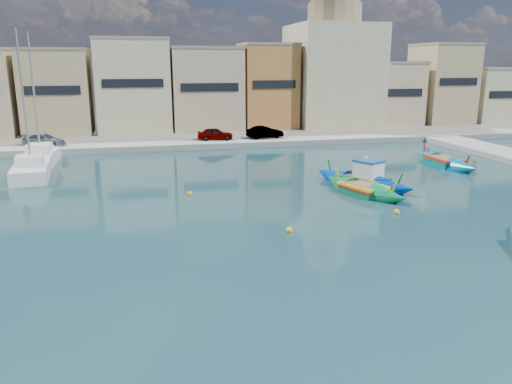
{
  "coord_description": "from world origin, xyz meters",
  "views": [
    {
      "loc": [
        -13.57,
        -19.07,
        8.05
      ],
      "look_at": [
        -7.65,
        6.0,
        1.4
      ],
      "focal_mm": 35.0,
      "sensor_mm": 36.0,
      "label": 1
    }
  ],
  "objects_px": {
    "yacht_north": "(44,155)",
    "luzzu_blue_cabin": "(363,181)",
    "church_block": "(333,61)",
    "luzzu_cyan_mid": "(444,162)",
    "yacht_midnorth": "(33,168)",
    "luzzu_green": "(363,190)"
  },
  "relations": [
    {
      "from": "yacht_north",
      "to": "luzzu_blue_cabin",
      "type": "bearing_deg",
      "value": -33.6
    },
    {
      "from": "church_block",
      "to": "luzzu_cyan_mid",
      "type": "distance_m",
      "value": 25.17
    },
    {
      "from": "luzzu_blue_cabin",
      "to": "yacht_midnorth",
      "type": "height_order",
      "value": "yacht_midnorth"
    },
    {
      "from": "luzzu_blue_cabin",
      "to": "luzzu_cyan_mid",
      "type": "bearing_deg",
      "value": 28.05
    },
    {
      "from": "luzzu_cyan_mid",
      "to": "yacht_midnorth",
      "type": "relative_size",
      "value": 0.72
    },
    {
      "from": "luzzu_cyan_mid",
      "to": "yacht_midnorth",
      "type": "xyz_separation_m",
      "value": [
        -31.9,
        4.27,
        0.19
      ]
    },
    {
      "from": "church_block",
      "to": "luzzu_cyan_mid",
      "type": "bearing_deg",
      "value": -88.91
    },
    {
      "from": "luzzu_blue_cabin",
      "to": "yacht_north",
      "type": "bearing_deg",
      "value": 146.4
    },
    {
      "from": "luzzu_blue_cabin",
      "to": "yacht_north",
      "type": "distance_m",
      "value": 27.04
    },
    {
      "from": "church_block",
      "to": "yacht_midnorth",
      "type": "xyz_separation_m",
      "value": [
        -31.45,
        -19.54,
        -7.96
      ]
    },
    {
      "from": "luzzu_blue_cabin",
      "to": "luzzu_green",
      "type": "distance_m",
      "value": 2.04
    },
    {
      "from": "luzzu_green",
      "to": "yacht_north",
      "type": "xyz_separation_m",
      "value": [
        -21.69,
        16.82,
        0.21
      ]
    },
    {
      "from": "luzzu_cyan_mid",
      "to": "church_block",
      "type": "bearing_deg",
      "value": 91.09
    },
    {
      "from": "luzzu_blue_cabin",
      "to": "luzzu_cyan_mid",
      "type": "distance_m",
      "value": 10.78
    },
    {
      "from": "luzzu_blue_cabin",
      "to": "yacht_north",
      "type": "relative_size",
      "value": 0.7
    },
    {
      "from": "luzzu_cyan_mid",
      "to": "luzzu_green",
      "type": "height_order",
      "value": "luzzu_cyan_mid"
    },
    {
      "from": "luzzu_green",
      "to": "yacht_midnorth",
      "type": "relative_size",
      "value": 0.65
    },
    {
      "from": "church_block",
      "to": "yacht_north",
      "type": "relative_size",
      "value": 1.68
    },
    {
      "from": "yacht_midnorth",
      "to": "yacht_north",
      "type": "bearing_deg",
      "value": 91.31
    },
    {
      "from": "luzzu_cyan_mid",
      "to": "luzzu_green",
      "type": "distance_m",
      "value": 12.44
    },
    {
      "from": "luzzu_cyan_mid",
      "to": "luzzu_green",
      "type": "xyz_separation_m",
      "value": [
        -10.33,
        -6.93,
        -0.01
      ]
    },
    {
      "from": "church_block",
      "to": "yacht_north",
      "type": "height_order",
      "value": "church_block"
    }
  ]
}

